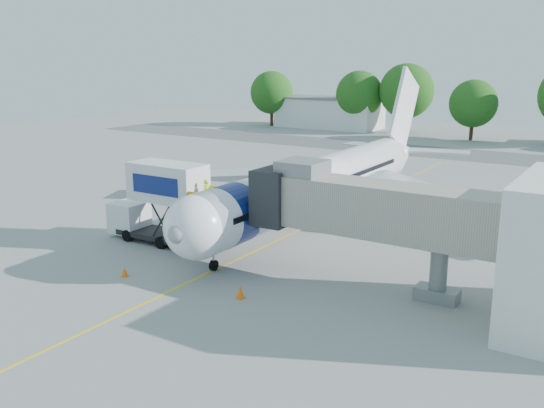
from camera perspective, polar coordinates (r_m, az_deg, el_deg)
The scene contains 14 objects.
ground at distance 43.48m, azimuth 2.18°, elevation -2.64°, with size 160.00×160.00×0.00m, color #999996.
guidance_line at distance 43.48m, azimuth 2.18°, elevation -2.63°, with size 0.15×70.00×0.01m, color yellow.
taxiway_strip at distance 81.78m, azimuth 17.19°, elevation 4.51°, with size 120.00×10.00×0.01m, color #59595B.
aircraft at distance 46.28m, azimuth 4.78°, elevation 2.09°, with size 34.17×37.73×11.35m.
jet_bridge at distance 32.81m, azimuth 8.18°, elevation -0.35°, with size 13.90×3.20×6.60m.
catering_hiloader at distance 40.92m, azimuth -10.40°, elevation 0.09°, with size 8.50×2.44×5.50m.
ground_tug at distance 32.39m, azimuth -16.77°, elevation -7.54°, with size 4.37×3.32×1.56m.
safety_cone_a at distance 31.79m, azimuth -3.01°, elevation -8.27°, with size 0.45×0.45×0.72m.
safety_cone_b at distance 35.75m, azimuth -13.71°, elevation -6.21°, with size 0.38×0.38×0.61m.
outbuilding_left at distance 108.26m, azimuth 5.38°, elevation 8.59°, with size 18.40×8.40×5.30m.
tree_a at distance 110.55m, azimuth -0.04°, elevation 10.44°, with size 7.64×7.64×9.74m.
tree_b at distance 103.80m, azimuth 8.22°, elevation 10.18°, with size 7.83×7.83×9.99m.
tree_c at distance 101.77m, azimuth 12.55°, elevation 10.35°, with size 8.80×8.80×11.22m.
tree_d at distance 95.47m, azimuth 18.42°, elevation 8.95°, with size 7.04×7.04×8.97m.
Camera 1 is at (20.87, -36.12, 12.24)m, focal length 40.00 mm.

